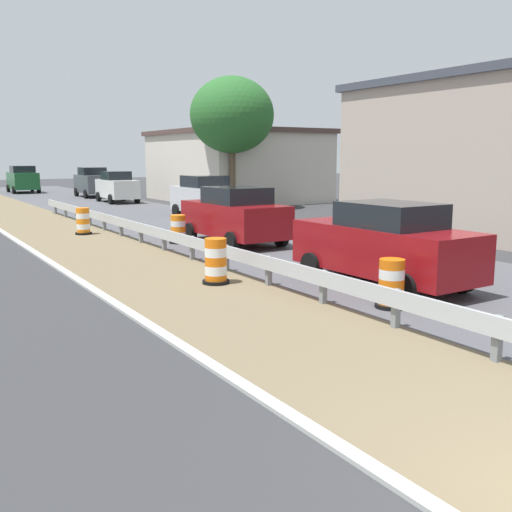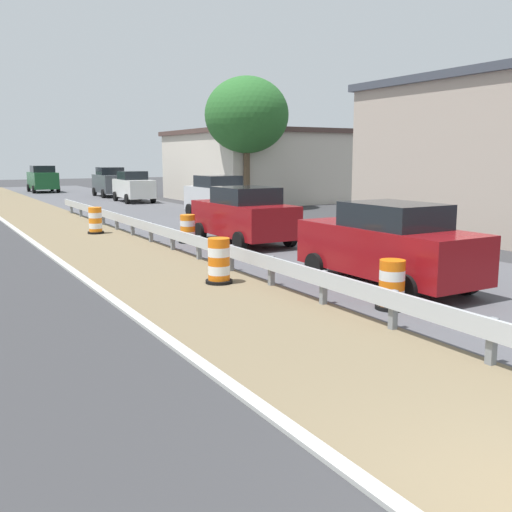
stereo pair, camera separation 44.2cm
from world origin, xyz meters
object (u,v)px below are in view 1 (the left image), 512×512
(traffic_barrel_nearest, at_px, (391,286))
(car_mid_far_lane, at_px, (93,182))
(traffic_barrel_mid, at_px, (178,231))
(car_trailing_near_lane, at_px, (117,187))
(traffic_barrel_close, at_px, (216,263))
(car_lead_far_lane, at_px, (235,215))
(car_distant_a, at_px, (206,197))
(car_trailing_far_lane, at_px, (23,179))
(car_lead_near_lane, at_px, (384,244))
(traffic_barrel_far, at_px, (83,222))

(traffic_barrel_nearest, relative_size, car_mid_far_lane, 0.23)
(traffic_barrel_nearest, bearing_deg, traffic_barrel_mid, 89.30)
(car_trailing_near_lane, bearing_deg, traffic_barrel_close, -12.24)
(car_lead_far_lane, xyz_separation_m, car_distant_a, (3.10, 8.17, 0.05))
(car_trailing_far_lane, relative_size, car_distant_a, 1.00)
(traffic_barrel_nearest, distance_m, traffic_barrel_close, 4.31)
(car_mid_far_lane, bearing_deg, car_lead_near_lane, -3.94)
(car_trailing_near_lane, relative_size, car_lead_far_lane, 0.97)
(traffic_barrel_close, relative_size, traffic_barrel_far, 1.05)
(traffic_barrel_nearest, xyz_separation_m, traffic_barrel_far, (-2.03, 14.51, 0.02))
(traffic_barrel_far, distance_m, car_trailing_far_lane, 29.52)
(car_trailing_near_lane, xyz_separation_m, car_mid_far_lane, (0.23, 6.03, 0.08))
(car_trailing_near_lane, height_order, car_lead_far_lane, car_trailing_near_lane)
(traffic_barrel_close, distance_m, car_mid_far_lane, 32.37)
(traffic_barrel_mid, distance_m, car_mid_far_lane, 25.56)
(car_lead_far_lane, bearing_deg, car_trailing_near_lane, -8.28)
(car_lead_far_lane, height_order, car_mid_far_lane, car_mid_far_lane)
(car_mid_far_lane, bearing_deg, car_trailing_far_lane, -155.86)
(car_lead_near_lane, height_order, car_distant_a, car_distant_a)
(car_mid_far_lane, distance_m, car_trailing_far_lane, 8.96)
(traffic_barrel_far, height_order, car_lead_near_lane, car_lead_near_lane)
(car_mid_far_lane, height_order, car_trailing_far_lane, car_trailing_far_lane)
(car_lead_far_lane, bearing_deg, traffic_barrel_close, 145.43)
(traffic_barrel_far, xyz_separation_m, car_distant_a, (6.88, 2.93, 0.57))
(car_distant_a, bearing_deg, car_lead_far_lane, -21.49)
(traffic_barrel_close, xyz_separation_m, car_lead_near_lane, (3.25, -2.26, 0.49))
(traffic_barrel_nearest, bearing_deg, car_lead_near_lane, 49.89)
(traffic_barrel_far, distance_m, car_mid_far_lane, 22.11)
(car_lead_far_lane, relative_size, car_trailing_far_lane, 1.04)
(traffic_barrel_close, distance_m, traffic_barrel_mid, 6.85)
(traffic_barrel_mid, xyz_separation_m, car_lead_near_lane, (1.23, -8.80, 0.54))
(car_distant_a, bearing_deg, traffic_barrel_nearest, -16.22)
(traffic_barrel_mid, relative_size, car_trailing_far_lane, 0.23)
(car_lead_near_lane, relative_size, car_lead_far_lane, 1.05)
(traffic_barrel_close, xyz_separation_m, car_distant_a, (6.74, 13.57, 0.55))
(traffic_barrel_close, height_order, car_lead_far_lane, car_lead_far_lane)
(traffic_barrel_close, relative_size, car_trailing_near_lane, 0.25)
(car_trailing_far_lane, bearing_deg, car_lead_near_lane, -179.03)
(traffic_barrel_nearest, height_order, car_lead_far_lane, car_lead_far_lane)
(car_distant_a, bearing_deg, traffic_barrel_close, -27.11)
(car_trailing_far_lane, bearing_deg, car_lead_far_lane, -178.37)
(car_trailing_near_lane, height_order, car_distant_a, car_distant_a)
(car_lead_near_lane, xyz_separation_m, car_mid_far_lane, (3.35, 33.94, 0.11))
(car_trailing_near_lane, bearing_deg, traffic_barrel_nearest, -6.92)
(traffic_barrel_far, distance_m, car_trailing_near_lane, 16.37)
(traffic_barrel_mid, height_order, traffic_barrel_far, traffic_barrel_far)
(car_mid_far_lane, bearing_deg, traffic_barrel_far, -16.06)
(traffic_barrel_far, bearing_deg, car_mid_far_lane, 72.25)
(car_trailing_near_lane, relative_size, car_mid_far_lane, 1.01)
(car_lead_far_lane, bearing_deg, car_lead_near_lane, 176.54)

